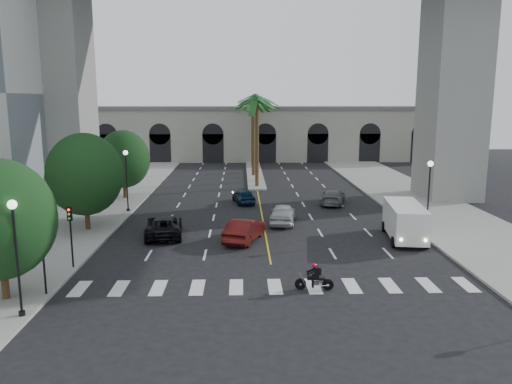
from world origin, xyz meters
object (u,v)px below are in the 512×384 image
at_px(car_a, 283,213).
at_px(car_b, 245,230).
at_px(lamp_post_left_far, 127,175).
at_px(motorcycle_rider, 315,278).
at_px(car_e, 244,196).
at_px(cargo_van, 405,220).
at_px(car_c, 164,226).
at_px(car_d, 333,197).
at_px(traffic_signal_near, 43,247).
at_px(lamp_post_left_near, 16,248).
at_px(traffic_signal_far, 70,227).
at_px(lamp_post_right, 429,191).

distance_m(car_a, car_b, 5.68).
relative_size(lamp_post_left_far, motorcycle_rider, 2.72).
distance_m(car_e, cargo_van, 16.83).
bearing_deg(car_c, lamp_post_left_far, -67.61).
bearing_deg(cargo_van, lamp_post_left_far, 164.08).
distance_m(motorcycle_rider, car_d, 21.53).
bearing_deg(cargo_van, motorcycle_rider, -122.35).
bearing_deg(traffic_signal_near, motorcycle_rider, 2.19).
bearing_deg(car_a, lamp_post_left_near, 61.89).
height_order(motorcycle_rider, car_b, car_b).
distance_m(car_b, cargo_van, 11.01).
height_order(lamp_post_left_far, car_c, lamp_post_left_far).
bearing_deg(car_a, traffic_signal_far, 48.31).
bearing_deg(car_a, lamp_post_left_far, -8.44).
distance_m(lamp_post_right, car_e, 17.61).
bearing_deg(traffic_signal_near, lamp_post_left_far, 90.31).
height_order(car_e, cargo_van, cargo_van).
bearing_deg(lamp_post_left_far, car_b, -42.10).
bearing_deg(lamp_post_left_far, traffic_signal_far, -89.60).
bearing_deg(car_c, traffic_signal_far, 52.78).
xyz_separation_m(traffic_signal_far, car_a, (12.80, 10.38, -1.72)).
distance_m(traffic_signal_far, car_d, 25.22).
bearing_deg(traffic_signal_near, lamp_post_left_near, -92.29).
height_order(car_a, car_c, car_a).
relative_size(lamp_post_left_far, lamp_post_right, 1.00).
xyz_separation_m(traffic_signal_near, car_e, (9.80, 22.22, -1.83)).
bearing_deg(lamp_post_left_near, traffic_signal_near, 87.71).
xyz_separation_m(car_d, car_e, (-8.25, 0.71, -0.02)).
xyz_separation_m(lamp_post_left_near, car_c, (4.20, 13.45, -2.48)).
bearing_deg(motorcycle_rider, traffic_signal_far, 170.84).
relative_size(car_b, car_e, 1.17).
bearing_deg(lamp_post_left_near, car_d, 52.91).
relative_size(lamp_post_left_near, car_d, 1.10).
bearing_deg(car_d, car_c, 52.71).
xyz_separation_m(lamp_post_right, car_c, (-18.60, 0.45, -2.48)).
distance_m(traffic_signal_near, motorcycle_rider, 13.46).
height_order(lamp_post_left_near, lamp_post_left_far, same).
distance_m(traffic_signal_far, cargo_van, 21.54).
bearing_deg(car_a, car_e, -59.79).
distance_m(car_b, car_e, 12.67).
relative_size(lamp_post_left_near, lamp_post_left_far, 1.00).
bearing_deg(cargo_van, lamp_post_right, 35.09).
distance_m(traffic_signal_far, car_a, 16.57).
relative_size(lamp_post_right, car_c, 1.00).
bearing_deg(traffic_signal_near, car_e, 66.20).
height_order(traffic_signal_near, motorcycle_rider, traffic_signal_near).
bearing_deg(lamp_post_left_far, car_c, -60.92).
bearing_deg(traffic_signal_far, motorcycle_rider, -14.68).
relative_size(traffic_signal_far, car_e, 0.91).
distance_m(traffic_signal_near, car_b, 13.80).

